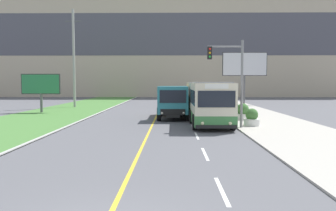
{
  "coord_description": "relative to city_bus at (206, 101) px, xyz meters",
  "views": [
    {
      "loc": [
        1.39,
        -5.6,
        2.97
      ],
      "look_at": [
        1.1,
        16.39,
        1.4
      ],
      "focal_mm": 35.0,
      "sensor_mm": 36.0,
      "label": 1
    }
  ],
  "objects": [
    {
      "name": "planter_round_second",
      "position": [
        2.87,
        0.48,
        -0.9
      ],
      "size": [
        1.18,
        1.18,
        1.25
      ],
      "color": "silver",
      "rests_on": "sidewalk_right"
    },
    {
      "name": "dump_truck",
      "position": [
        -2.53,
        1.3,
        -0.2
      ],
      "size": [
        2.42,
        6.34,
        2.65
      ],
      "color": "black",
      "rests_on": "ground_plane"
    },
    {
      "name": "planter_round_third",
      "position": [
        2.86,
        4.01,
        -0.92
      ],
      "size": [
        1.02,
        1.02,
        1.19
      ],
      "color": "silver",
      "rests_on": "sidewalk_right"
    },
    {
      "name": "billboard_small",
      "position": [
        -15.32,
        6.85,
        1.16
      ],
      "size": [
        3.78,
        0.24,
        3.78
      ],
      "color": "#59595B",
      "rests_on": "ground_plane"
    },
    {
      "name": "planter_round_near",
      "position": [
        2.72,
        -3.05,
        -0.94
      ],
      "size": [
        1.04,
        1.04,
        1.15
      ],
      "color": "silver",
      "rests_on": "sidewalk_right"
    },
    {
      "name": "billboard_large",
      "position": [
        6.7,
        17.56,
        3.58
      ],
      "size": [
        5.69,
        0.24,
        6.79
      ],
      "color": "#59595B",
      "rests_on": "ground_plane"
    },
    {
      "name": "city_bus",
      "position": [
        0.0,
        0.0,
        0.0
      ],
      "size": [
        2.63,
        11.68,
        2.99
      ],
      "color": "beige",
      "rests_on": "ground_plane"
    },
    {
      "name": "car_distant",
      "position": [
        -2.48,
        15.15,
        -0.83
      ],
      "size": [
        1.8,
        4.3,
        1.45
      ],
      "color": "maroon",
      "rests_on": "ground_plane"
    },
    {
      "name": "planter_round_far",
      "position": [
        2.87,
        7.54,
        -0.94
      ],
      "size": [
        1.03,
        1.03,
        1.15
      ],
      "color": "silver",
      "rests_on": "sidewalk_right"
    },
    {
      "name": "utility_pole_far",
      "position": [
        -14.15,
        13.79,
        4.25
      ],
      "size": [
        1.8,
        0.28,
        11.43
      ],
      "color": "#9E9E99",
      "rests_on": "ground_plane"
    },
    {
      "name": "traffic_light_mast",
      "position": [
        1.18,
        -3.87,
        2.06
      ],
      "size": [
        2.28,
        0.32,
        5.61
      ],
      "color": "slate",
      "rests_on": "ground_plane"
    },
    {
      "name": "apartment_block_background",
      "position": [
        -3.96,
        44.04,
        10.23
      ],
      "size": [
        80.0,
        8.04,
        23.49
      ],
      "color": "#BCAD93",
      "rests_on": "ground_plane"
    }
  ]
}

